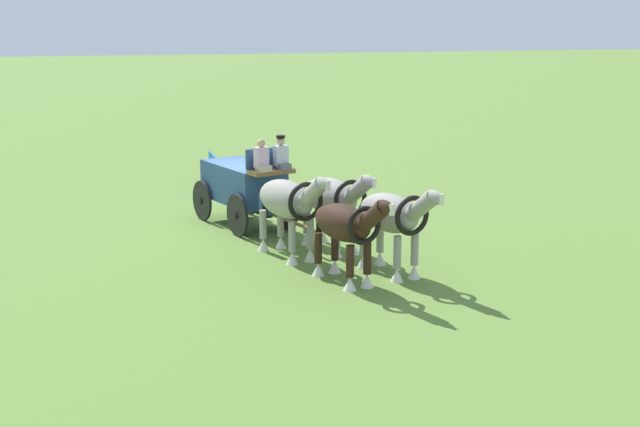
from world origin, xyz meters
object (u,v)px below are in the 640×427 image
Objects in this scene: draft_horse_lead_near at (393,217)px; draft_horse_lead_off at (346,227)px; draft_horse_rear_off at (289,202)px; show_wagon at (246,185)px; draft_horse_rear_near at (333,199)px.

draft_horse_lead_off is at bearing -73.26° from draft_horse_lead_near.
draft_horse_rear_off is at bearing -163.80° from draft_horse_lead_off.
draft_horse_lead_near is 1.01× the size of draft_horse_lead_off.
show_wagon is 1.88× the size of draft_horse_rear_near.
draft_horse_lead_off is (0.37, -1.24, -0.07)m from draft_horse_lead_near.
draft_horse_lead_off is (6.19, 1.12, 0.12)m from show_wagon.
draft_horse_lead_off is (2.52, 0.73, -0.09)m from draft_horse_rear_off.
draft_horse_lead_near is (2.50, 0.73, 0.04)m from draft_horse_rear_near.
draft_horse_lead_off is at bearing 10.27° from show_wagon.
draft_horse_lead_near is at bearing 22.14° from show_wagon.
show_wagon is 6.29m from draft_horse_lead_off.
draft_horse_lead_off is at bearing -10.21° from draft_horse_rear_near.
draft_horse_rear_off is 2.62m from draft_horse_lead_off.
draft_horse_rear_near is at bearing -163.80° from draft_horse_lead_near.
draft_horse_rear_near reaches higher than draft_horse_lead_off.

